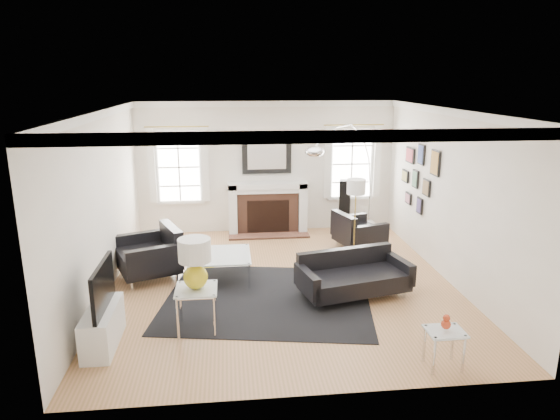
{
  "coord_description": "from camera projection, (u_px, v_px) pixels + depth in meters",
  "views": [
    {
      "loc": [
        -0.84,
        -7.55,
        3.28
      ],
      "look_at": [
        -0.0,
        0.3,
        1.17
      ],
      "focal_mm": 32.0,
      "sensor_mm": 36.0,
      "label": 1
    }
  ],
  "objects": [
    {
      "name": "left_wall",
      "position": [
        102.0,
        205.0,
        7.54
      ],
      "size": [
        0.04,
        6.0,
        2.8
      ],
      "primitive_type": "cube",
      "color": "white",
      "rests_on": "floor"
    },
    {
      "name": "stick_floor_lamp",
      "position": [
        356.0,
        191.0,
        8.61
      ],
      "size": [
        0.32,
        0.32,
        1.58
      ],
      "color": "#AB8E3B",
      "rests_on": "floor"
    },
    {
      "name": "gourd_lamp",
      "position": [
        195.0,
        260.0,
        6.43
      ],
      "size": [
        0.43,
        0.43,
        0.68
      ],
      "color": "yellow",
      "rests_on": "side_table_left"
    },
    {
      "name": "window_left",
      "position": [
        179.0,
        167.0,
        10.45
      ],
      "size": [
        1.24,
        0.15,
        1.62
      ],
      "color": "white",
      "rests_on": "back_wall"
    },
    {
      "name": "speaker_tower",
      "position": [
        345.0,
        206.0,
        10.75
      ],
      "size": [
        0.29,
        0.29,
        1.15
      ],
      "primitive_type": "cube",
      "rotation": [
        0.0,
        0.0,
        -0.32
      ],
      "color": "black",
      "rests_on": "floor"
    },
    {
      "name": "armchair_right",
      "position": [
        356.0,
        232.0,
        9.77
      ],
      "size": [
        1.03,
        1.1,
        0.61
      ],
      "color": "black",
      "rests_on": "floor"
    },
    {
      "name": "crown_molding",
      "position": [
        282.0,
        114.0,
        7.48
      ],
      "size": [
        5.5,
        6.0,
        0.12
      ],
      "primitive_type": "cube",
      "color": "white",
      "rests_on": "back_wall"
    },
    {
      "name": "mantel_mirror",
      "position": [
        267.0,
        156.0,
        10.6
      ],
      "size": [
        1.05,
        0.07,
        0.75
      ],
      "color": "black",
      "rests_on": "back_wall"
    },
    {
      "name": "coffee_table",
      "position": [
        220.0,
        256.0,
        8.25
      ],
      "size": [
        0.99,
        0.99,
        0.44
      ],
      "color": "silver",
      "rests_on": "floor"
    },
    {
      "name": "orange_vase",
      "position": [
        446.0,
        323.0,
        5.68
      ],
      "size": [
        0.11,
        0.11,
        0.18
      ],
      "color": "#B73317",
      "rests_on": "nesting_table"
    },
    {
      "name": "front_wall",
      "position": [
        316.0,
        273.0,
        4.94
      ],
      "size": [
        5.5,
        0.04,
        2.8
      ],
      "primitive_type": "cube",
      "color": "white",
      "rests_on": "floor"
    },
    {
      "name": "floor",
      "position": [
        282.0,
        283.0,
        8.19
      ],
      "size": [
        6.0,
        6.0,
        0.0
      ],
      "primitive_type": "plane",
      "color": "#A37544",
      "rests_on": "ground"
    },
    {
      "name": "window_right",
      "position": [
        352.0,
        164.0,
        10.83
      ],
      "size": [
        1.24,
        0.15,
        1.62
      ],
      "color": "white",
      "rests_on": "back_wall"
    },
    {
      "name": "back_wall",
      "position": [
        267.0,
        167.0,
        10.71
      ],
      "size": [
        5.5,
        0.04,
        2.8
      ],
      "primitive_type": "cube",
      "color": "white",
      "rests_on": "floor"
    },
    {
      "name": "arc_floor_lamp",
      "position": [
        344.0,
        177.0,
        9.94
      ],
      "size": [
        1.75,
        1.62,
        2.48
      ],
      "color": "silver",
      "rests_on": "floor"
    },
    {
      "name": "fireplace",
      "position": [
        268.0,
        208.0,
        10.73
      ],
      "size": [
        1.7,
        0.69,
        1.11
      ],
      "color": "white",
      "rests_on": "floor"
    },
    {
      "name": "sofa",
      "position": [
        352.0,
        276.0,
        7.69
      ],
      "size": [
        1.83,
        1.14,
        0.55
      ],
      "color": "black",
      "rests_on": "floor"
    },
    {
      "name": "tv_unit",
      "position": [
        103.0,
        321.0,
        6.22
      ],
      "size": [
        0.35,
        1.0,
        1.09
      ],
      "color": "white",
      "rests_on": "floor"
    },
    {
      "name": "armchair_left",
      "position": [
        152.0,
        255.0,
        8.35
      ],
      "size": [
        1.25,
        1.32,
        0.71
      ],
      "color": "black",
      "rests_on": "floor"
    },
    {
      "name": "area_rug",
      "position": [
        268.0,
        298.0,
        7.63
      ],
      "size": [
        3.46,
        3.04,
        0.01
      ],
      "primitive_type": "cube",
      "rotation": [
        0.0,
        0.0,
        -0.17
      ],
      "color": "black",
      "rests_on": "floor"
    },
    {
      "name": "nesting_table",
      "position": [
        445.0,
        339.0,
        5.73
      ],
      "size": [
        0.43,
        0.36,
        0.47
      ],
      "color": "silver",
      "rests_on": "floor"
    },
    {
      "name": "gallery_wall",
      "position": [
        419.0,
        174.0,
        9.32
      ],
      "size": [
        0.04,
        1.73,
        1.29
      ],
      "color": "black",
      "rests_on": "right_wall"
    },
    {
      "name": "side_table_left",
      "position": [
        197.0,
        296.0,
        6.56
      ],
      "size": [
        0.54,
        0.54,
        0.6
      ],
      "color": "silver",
      "rests_on": "floor"
    },
    {
      "name": "ceiling",
      "position": [
        282.0,
        110.0,
        7.46
      ],
      "size": [
        5.5,
        6.0,
        0.02
      ],
      "primitive_type": "cube",
      "color": "white",
      "rests_on": "back_wall"
    },
    {
      "name": "right_wall",
      "position": [
        450.0,
        196.0,
        8.11
      ],
      "size": [
        0.04,
        6.0,
        2.8
      ],
      "primitive_type": "cube",
      "color": "white",
      "rests_on": "floor"
    }
  ]
}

